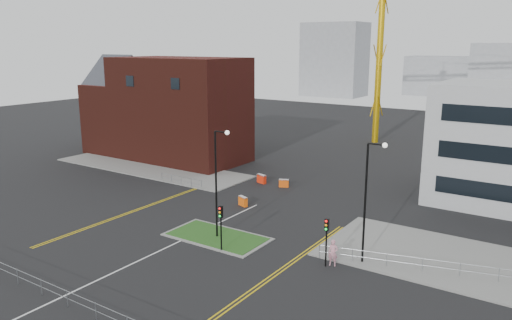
{
  "coord_description": "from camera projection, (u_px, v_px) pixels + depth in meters",
  "views": [
    {
      "loc": [
        26.43,
        -22.7,
        15.78
      ],
      "look_at": [
        0.81,
        15.65,
        5.0
      ],
      "focal_mm": 35.0,
      "sensor_mm": 36.0,
      "label": 1
    }
  ],
  "objects": [
    {
      "name": "streetlamp_right_near",
      "position": [
        369.0,
        193.0,
        35.44
      ],
      "size": [
        1.46,
        0.36,
        9.18
      ],
      "color": "black",
      "rests_on": "ground"
    },
    {
      "name": "ground",
      "position": [
        127.0,
        266.0,
        36.27
      ],
      "size": [
        200.0,
        200.0,
        0.0
      ],
      "primitive_type": "plane",
      "color": "black",
      "rests_on": "ground"
    },
    {
      "name": "pavement_right",
      "position": [
        489.0,
        269.0,
        35.69
      ],
      "size": [
        24.0,
        10.0,
        0.12
      ],
      "primitive_type": "cube",
      "color": "slate",
      "rests_on": "ground"
    },
    {
      "name": "railing_front",
      "position": [
        54.0,
        289.0,
        31.23
      ],
      "size": [
        24.05,
        0.05,
        1.1
      ],
      "color": "gray",
      "rests_on": "ground"
    },
    {
      "name": "skyline_d",
      "position": [
        457.0,
        76.0,
        152.59
      ],
      "size": [
        30.0,
        12.0,
        12.0
      ],
      "primitive_type": "cube",
      "color": "gray",
      "rests_on": "ground"
    },
    {
      "name": "railing_right",
      "position": [
        460.0,
        267.0,
        34.31
      ],
      "size": [
        19.05,
        5.05,
        1.1
      ],
      "color": "gray",
      "rests_on": "ground"
    },
    {
      "name": "brick_building",
      "position": [
        164.0,
        109.0,
        69.81
      ],
      "size": [
        24.2,
        10.07,
        14.24
      ],
      "color": "#471911",
      "rests_on": "ground"
    },
    {
      "name": "streetlamp_island",
      "position": [
        218.0,
        175.0,
        40.32
      ],
      "size": [
        1.46,
        0.36,
        9.18
      ],
      "color": "black",
      "rests_on": "ground"
    },
    {
      "name": "barrier_right",
      "position": [
        284.0,
        183.0,
        56.13
      ],
      "size": [
        1.14,
        0.77,
        0.91
      ],
      "color": "#F5560D",
      "rests_on": "ground"
    },
    {
      "name": "barrier_left",
      "position": [
        243.0,
        201.0,
        49.65
      ],
      "size": [
        1.2,
        0.79,
        0.96
      ],
      "color": "#FB5E0D",
      "rests_on": "ground"
    },
    {
      "name": "traffic_light_right",
      "position": [
        326.0,
        233.0,
        35.66
      ],
      "size": [
        0.28,
        0.33,
        3.65
      ],
      "color": "black",
      "rests_on": "ground"
    },
    {
      "name": "traffic_light_island",
      "position": [
        221.0,
        220.0,
        38.36
      ],
      "size": [
        0.28,
        0.33,
        3.65
      ],
      "color": "black",
      "rests_on": "ground"
    },
    {
      "name": "yellow_left_a",
      "position": [
        142.0,
        207.0,
        49.23
      ],
      "size": [
        0.12,
        24.0,
        0.01
      ],
      "primitive_type": "cube",
      "color": "gold",
      "rests_on": "ground"
    },
    {
      "name": "yellow_right_b",
      "position": [
        285.0,
        269.0,
        35.83
      ],
      "size": [
        0.12,
        20.0,
        0.01
      ],
      "primitive_type": "cube",
      "color": "gold",
      "rests_on": "ground"
    },
    {
      "name": "pavement_left",
      "position": [
        150.0,
        168.0,
        64.89
      ],
      "size": [
        28.0,
        8.0,
        0.12
      ],
      "primitive_type": "cube",
      "color": "slate",
      "rests_on": "ground"
    },
    {
      "name": "skyline_a",
      "position": [
        334.0,
        60.0,
        152.57
      ],
      "size": [
        18.0,
        12.0,
        22.0
      ],
      "primitive_type": "cube",
      "color": "gray",
      "rests_on": "ground"
    },
    {
      "name": "railing_left",
      "position": [
        181.0,
        179.0,
        56.62
      ],
      "size": [
        6.05,
        0.05,
        1.1
      ],
      "color": "gray",
      "rests_on": "ground"
    },
    {
      "name": "island_kerb",
      "position": [
        217.0,
        237.0,
        41.66
      ],
      "size": [
        8.6,
        4.6,
        0.08
      ],
      "primitive_type": "cube",
      "color": "slate",
      "rests_on": "ground"
    },
    {
      "name": "centre_line",
      "position": [
        148.0,
        256.0,
        37.89
      ],
      "size": [
        0.15,
        30.0,
        0.01
      ],
      "primitive_type": "cube",
      "color": "silver",
      "rests_on": "ground"
    },
    {
      "name": "grass_island",
      "position": [
        217.0,
        237.0,
        41.65
      ],
      "size": [
        8.0,
        4.0,
        0.12
      ],
      "primitive_type": "cube",
      "color": "#224C19",
      "rests_on": "ground"
    },
    {
      "name": "pedestrian",
      "position": [
        333.0,
        253.0,
        36.15
      ],
      "size": [
        0.82,
        0.66,
        1.98
      ],
      "primitive_type": "imported",
      "rotation": [
        0.0,
        0.0,
        0.28
      ],
      "color": "pink",
      "rests_on": "ground"
    },
    {
      "name": "yellow_right_a",
      "position": [
        282.0,
        268.0,
        35.99
      ],
      "size": [
        0.12,
        20.0,
        0.01
      ],
      "primitive_type": "cube",
      "color": "gold",
      "rests_on": "ground"
    },
    {
      "name": "barrier_mid",
      "position": [
        262.0,
        178.0,
        57.74
      ],
      "size": [
        1.28,
        0.74,
        1.02
      ],
      "color": "red",
      "rests_on": "ground"
    },
    {
      "name": "yellow_left_b",
      "position": [
        144.0,
        208.0,
        49.07
      ],
      "size": [
        0.12,
        24.0,
        0.01
      ],
      "primitive_type": "cube",
      "color": "gold",
      "rests_on": "ground"
    }
  ]
}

